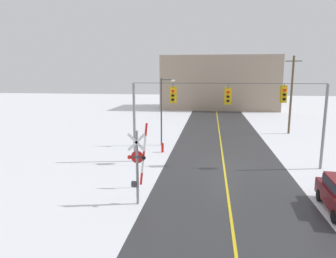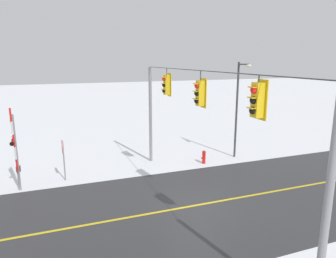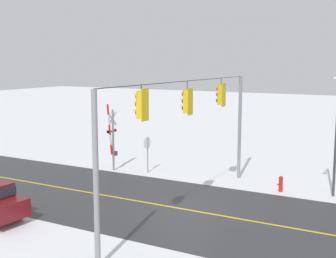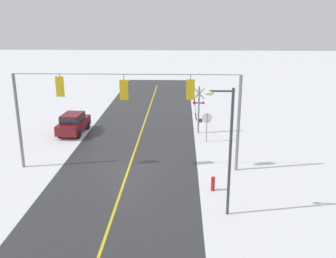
{
  "view_description": "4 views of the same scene",
  "coord_description": "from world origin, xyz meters",
  "px_view_note": "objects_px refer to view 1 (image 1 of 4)",
  "views": [
    {
      "loc": [
        -1.11,
        -22.64,
        6.85
      ],
      "look_at": [
        -3.86,
        -3.36,
        3.3
      ],
      "focal_mm": 32.18,
      "sensor_mm": 36.0,
      "label": 1
    },
    {
      "loc": [
        12.0,
        -5.93,
        6.66
      ],
      "look_at": [
        -2.03,
        -0.65,
        3.29
      ],
      "focal_mm": 33.15,
      "sensor_mm": 36.0,
      "label": 2
    },
    {
      "loc": [
        18.94,
        9.4,
        7.12
      ],
      "look_at": [
        -3.25,
        -2.88,
        3.31
      ],
      "focal_mm": 48.75,
      "sensor_mm": 36.0,
      "label": 3
    },
    {
      "loc": [
        -3.41,
        23.3,
        9.87
      ],
      "look_at": [
        -2.53,
        -1.21,
        2.36
      ],
      "focal_mm": 41.16,
      "sensor_mm": 36.0,
      "label": 4
    }
  ],
  "objects_px": {
    "stop_sign": "(137,161)",
    "fire_hydrant": "(163,147)",
    "railroad_crossing": "(138,164)",
    "utility_pole": "(291,94)",
    "streetlamp_near": "(163,105)"
  },
  "relations": [
    {
      "from": "stop_sign",
      "to": "fire_hydrant",
      "type": "xyz_separation_m",
      "value": [
        0.14,
        8.66,
        -1.25
      ]
    },
    {
      "from": "stop_sign",
      "to": "railroad_crossing",
      "type": "bearing_deg",
      "value": -75.33
    },
    {
      "from": "railroad_crossing",
      "to": "fire_hydrant",
      "type": "bearing_deg",
      "value": 92.37
    },
    {
      "from": "railroad_crossing",
      "to": "utility_pole",
      "type": "bearing_deg",
      "value": 59.21
    },
    {
      "from": "fire_hydrant",
      "to": "utility_pole",
      "type": "distance_m",
      "value": 17.5
    },
    {
      "from": "stop_sign",
      "to": "streetlamp_near",
      "type": "distance_m",
      "value": 11.54
    },
    {
      "from": "streetlamp_near",
      "to": "fire_hydrant",
      "type": "xyz_separation_m",
      "value": [
        0.32,
        -2.67,
        -3.45
      ]
    },
    {
      "from": "stop_sign",
      "to": "railroad_crossing",
      "type": "height_order",
      "value": "railroad_crossing"
    },
    {
      "from": "streetlamp_near",
      "to": "stop_sign",
      "type": "bearing_deg",
      "value": -89.09
    },
    {
      "from": "streetlamp_near",
      "to": "utility_pole",
      "type": "bearing_deg",
      "value": 30.25
    },
    {
      "from": "fire_hydrant",
      "to": "streetlamp_near",
      "type": "bearing_deg",
      "value": 96.92
    },
    {
      "from": "streetlamp_near",
      "to": "utility_pole",
      "type": "relative_size",
      "value": 0.73
    },
    {
      "from": "stop_sign",
      "to": "railroad_crossing",
      "type": "distance_m",
      "value": 2.42
    },
    {
      "from": "railroad_crossing",
      "to": "stop_sign",
      "type": "bearing_deg",
      "value": 104.67
    },
    {
      "from": "utility_pole",
      "to": "railroad_crossing",
      "type": "bearing_deg",
      "value": -120.79
    }
  ]
}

